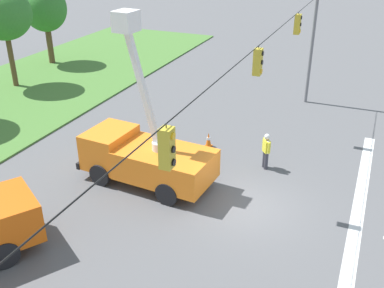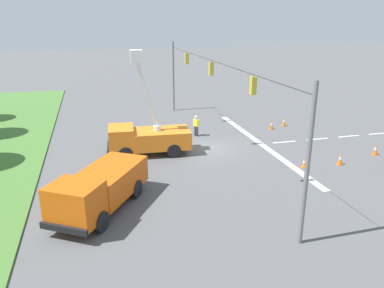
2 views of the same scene
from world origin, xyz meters
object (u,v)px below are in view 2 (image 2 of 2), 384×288
(utility_truck_bucket_lift, at_px, (147,136))
(traffic_cone_near_bucket, at_px, (284,122))
(utility_truck_support_near, at_px, (99,188))
(traffic_cone_lane_edge_a, at_px, (155,131))
(traffic_cone_mid_right, at_px, (340,159))
(traffic_cone_foreground_left, at_px, (304,163))
(traffic_cone_foreground_right, at_px, (376,150))
(road_worker, at_px, (196,125))
(traffic_cone_mid_left, at_px, (272,125))

(utility_truck_bucket_lift, xyz_separation_m, traffic_cone_near_bucket, (4.14, -13.25, -0.96))
(utility_truck_support_near, xyz_separation_m, traffic_cone_lane_edge_a, (12.19, -4.93, -0.87))
(utility_truck_support_near, relative_size, traffic_cone_lane_edge_a, 8.77)
(traffic_cone_near_bucket, bearing_deg, traffic_cone_lane_edge_a, 88.78)
(utility_truck_bucket_lift, height_order, traffic_cone_mid_right, utility_truck_bucket_lift)
(utility_truck_bucket_lift, xyz_separation_m, traffic_cone_lane_edge_a, (4.39, -1.31, -0.98))
(utility_truck_support_near, xyz_separation_m, traffic_cone_foreground_left, (2.44, -13.26, -0.92))
(traffic_cone_foreground_right, distance_m, traffic_cone_lane_edge_a, 17.13)
(traffic_cone_mid_right, bearing_deg, road_worker, 41.06)
(utility_truck_support_near, distance_m, traffic_cone_near_bucket, 20.68)
(road_worker, xyz_separation_m, traffic_cone_lane_edge_a, (1.10, 3.29, -0.62))
(utility_truck_support_near, xyz_separation_m, traffic_cone_mid_right, (2.28, -15.89, -0.86))
(utility_truck_bucket_lift, xyz_separation_m, traffic_cone_foreground_left, (-5.36, -9.64, -1.02))
(traffic_cone_mid_right, xyz_separation_m, traffic_cone_lane_edge_a, (9.91, 10.96, -0.01))
(traffic_cone_mid_right, bearing_deg, traffic_cone_near_bucket, -5.78)
(traffic_cone_lane_edge_a, bearing_deg, traffic_cone_mid_right, -132.12)
(traffic_cone_mid_right, bearing_deg, traffic_cone_foreground_left, 86.47)
(utility_truck_support_near, xyz_separation_m, traffic_cone_foreground_right, (3.29, -19.57, -0.85))
(utility_truck_bucket_lift, bearing_deg, traffic_cone_near_bucket, -72.65)
(traffic_cone_lane_edge_a, bearing_deg, traffic_cone_mid_left, -95.07)
(traffic_cone_foreground_left, relative_size, traffic_cone_lane_edge_a, 0.90)
(traffic_cone_foreground_right, xyz_separation_m, traffic_cone_lane_edge_a, (8.89, 14.64, -0.02))
(traffic_cone_foreground_left, distance_m, traffic_cone_mid_right, 2.64)
(traffic_cone_mid_left, xyz_separation_m, traffic_cone_lane_edge_a, (0.92, 10.33, -0.02))
(traffic_cone_mid_left, distance_m, traffic_cone_lane_edge_a, 10.37)
(traffic_cone_mid_right, relative_size, traffic_cone_near_bucket, 1.00)
(utility_truck_support_near, bearing_deg, utility_truck_bucket_lift, -24.95)
(utility_truck_bucket_lift, distance_m, traffic_cone_lane_edge_a, 4.69)
(traffic_cone_foreground_left, relative_size, traffic_cone_mid_left, 0.86)
(utility_truck_bucket_lift, xyz_separation_m, utility_truck_support_near, (-7.79, 3.63, -0.10))
(traffic_cone_near_bucket, distance_m, traffic_cone_lane_edge_a, 11.94)
(traffic_cone_mid_right, bearing_deg, traffic_cone_lane_edge_a, 47.88)
(traffic_cone_foreground_right, relative_size, traffic_cone_mid_right, 1.01)
(utility_truck_support_near, distance_m, traffic_cone_mid_right, 16.08)
(traffic_cone_foreground_left, xyz_separation_m, traffic_cone_mid_right, (-0.16, -2.63, 0.06))
(traffic_cone_foreground_left, bearing_deg, traffic_cone_lane_edge_a, 40.52)
(road_worker, height_order, traffic_cone_foreground_right, road_worker)
(road_worker, relative_size, traffic_cone_lane_edge_a, 2.29)
(traffic_cone_mid_right, xyz_separation_m, traffic_cone_near_bucket, (9.66, -0.98, 0.00))
(traffic_cone_mid_left, bearing_deg, traffic_cone_foreground_left, 167.24)
(utility_truck_bucket_lift, height_order, road_worker, utility_truck_bucket_lift)
(traffic_cone_mid_left, height_order, traffic_cone_mid_right, traffic_cone_mid_left)
(traffic_cone_mid_right, distance_m, traffic_cone_lane_edge_a, 14.78)
(road_worker, relative_size, traffic_cone_near_bucket, 2.22)
(utility_truck_support_near, height_order, traffic_cone_mid_left, utility_truck_support_near)
(traffic_cone_lane_edge_a, bearing_deg, traffic_cone_foreground_left, -139.48)
(road_worker, xyz_separation_m, traffic_cone_foreground_left, (-8.65, -5.04, -0.66))
(traffic_cone_foreground_left, xyz_separation_m, traffic_cone_lane_edge_a, (9.75, 8.33, 0.05))
(utility_truck_bucket_lift, height_order, traffic_cone_mid_left, utility_truck_bucket_lift)
(utility_truck_bucket_lift, distance_m, traffic_cone_mid_left, 12.18)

